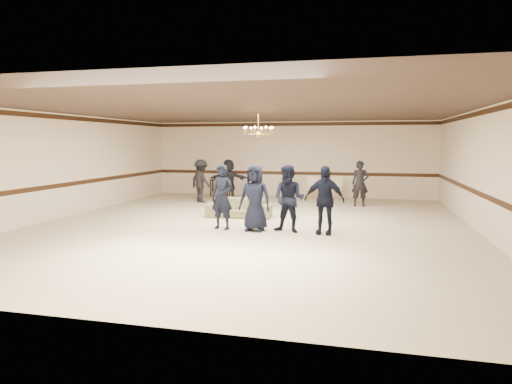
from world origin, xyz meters
TOP-DOWN VIEW (x-y plane):
  - room at (0.00, 0.00)m, footprint 12.01×14.01m
  - chair_rail at (0.00, 6.99)m, footprint 12.00×0.02m
  - crown_molding at (0.00, 6.99)m, footprint 12.00×0.02m
  - chandelier at (0.00, 1.00)m, footprint 0.94×0.94m
  - boy_a at (-0.58, -0.71)m, footprint 0.71×0.54m
  - boy_b at (0.32, -0.71)m, footprint 0.90×0.63m
  - boy_c at (1.22, -0.71)m, footprint 0.96×0.82m
  - boy_d at (2.12, -0.71)m, footprint 1.06×0.54m
  - settee at (-0.68, 1.29)m, footprint 2.07×0.94m
  - adult_left at (-3.05, 4.26)m, footprint 1.24×1.08m
  - adult_mid at (-2.15, 4.96)m, footprint 1.60×0.73m
  - adult_right at (2.95, 4.56)m, footprint 0.65×0.46m
  - banquet_chair_left at (0.02, 6.18)m, footprint 0.47×0.47m
  - banquet_chair_mid at (1.02, 6.18)m, footprint 0.44×0.44m
  - banquet_chair_right at (2.02, 6.18)m, footprint 0.44×0.44m
  - console_table at (-2.98, 6.38)m, footprint 0.88×0.42m

SIDE VIEW (x-z plane):
  - settee at x=-0.68m, z-range 0.00..0.59m
  - console_table at x=-2.98m, z-range 0.00..0.72m
  - banquet_chair_left at x=0.02m, z-range 0.00..0.91m
  - banquet_chair_mid at x=1.02m, z-range 0.00..0.91m
  - banquet_chair_right at x=2.02m, z-range 0.00..0.91m
  - adult_left at x=-3.05m, z-range 0.00..1.66m
  - adult_mid at x=-2.15m, z-range 0.00..1.66m
  - adult_right at x=2.95m, z-range 0.00..1.66m
  - boy_a at x=-0.58m, z-range 0.00..1.74m
  - boy_b at x=0.32m, z-range 0.00..1.74m
  - boy_c at x=1.22m, z-range 0.00..1.74m
  - boy_d at x=2.12m, z-range 0.00..1.74m
  - chair_rail at x=0.00m, z-range 0.93..1.07m
  - room at x=0.00m, z-range -0.01..3.20m
  - chandelier at x=0.00m, z-range 2.43..3.32m
  - crown_molding at x=0.00m, z-range 3.01..3.15m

